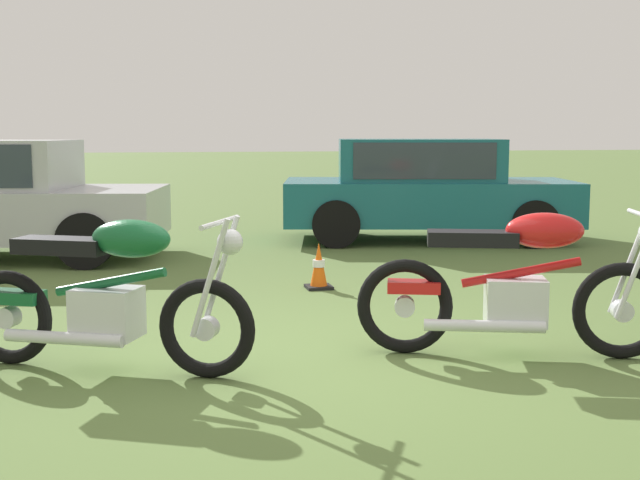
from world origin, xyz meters
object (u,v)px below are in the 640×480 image
object	(u,v)px
motorcycle_red	(516,285)
traffic_cone	(319,268)
motorcycle_green	(107,296)
car_teal	(424,184)

from	to	relation	value
motorcycle_red	traffic_cone	bearing A→B (deg)	124.37
motorcycle_green	car_teal	bearing A→B (deg)	79.56
car_teal	traffic_cone	bearing A→B (deg)	-111.40
motorcycle_green	traffic_cone	size ratio (longest dim) A/B	4.07
motorcycle_green	car_teal	size ratio (longest dim) A/B	0.43
motorcycle_green	traffic_cone	bearing A→B (deg)	77.54
motorcycle_red	traffic_cone	xyz separation A→B (m)	(-0.78, 2.70, -0.29)
motorcycle_green	motorcycle_red	world-z (taller)	same
traffic_cone	motorcycle_green	bearing A→B (deg)	-128.06
motorcycle_red	traffic_cone	size ratio (longest dim) A/B	4.48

